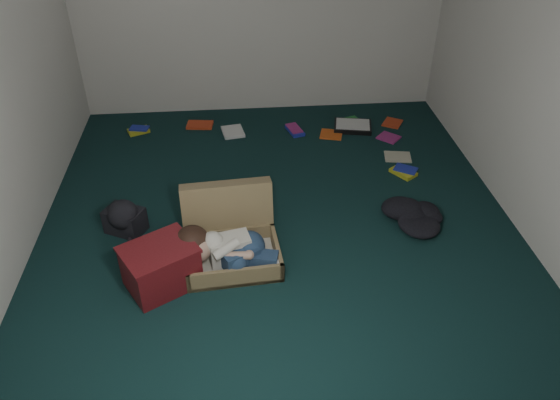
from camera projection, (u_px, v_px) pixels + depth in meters
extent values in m
plane|color=black|center=(278.00, 223.00, 4.66)|extent=(4.50, 4.50, 0.00)
plane|color=white|center=(330.00, 314.00, 2.08)|extent=(4.50, 0.00, 4.50)
plane|color=white|center=(545.00, 70.00, 4.06)|extent=(0.00, 4.50, 4.50)
cube|color=olive|center=(233.00, 257.00, 4.19)|extent=(0.76, 0.57, 0.16)
cube|color=beige|center=(233.00, 261.00, 4.21)|extent=(0.69, 0.50, 0.02)
cube|color=olive|center=(228.00, 213.00, 4.36)|extent=(0.73, 0.27, 0.53)
cube|color=silver|center=(230.00, 249.00, 4.12)|extent=(0.34, 0.24, 0.23)
sphere|color=tan|center=(198.00, 249.00, 4.02)|extent=(0.20, 0.20, 0.20)
ellipsoid|color=black|center=(192.00, 241.00, 4.04)|extent=(0.26, 0.27, 0.22)
ellipsoid|color=navy|center=(250.00, 246.00, 4.15)|extent=(0.24, 0.27, 0.22)
cube|color=navy|center=(241.00, 258.00, 4.05)|extent=(0.30, 0.24, 0.14)
cube|color=navy|center=(261.00, 260.00, 4.08)|extent=(0.27, 0.18, 0.11)
sphere|color=white|center=(274.00, 257.00, 4.13)|extent=(0.11, 0.11, 0.11)
sphere|color=white|center=(275.00, 265.00, 4.07)|extent=(0.10, 0.10, 0.10)
cylinder|color=tan|center=(238.00, 256.00, 3.99)|extent=(0.19, 0.08, 0.07)
cube|color=#5C1217|center=(161.00, 268.00, 3.97)|extent=(0.61, 0.57, 0.32)
cube|color=#5C1217|center=(158.00, 250.00, 3.87)|extent=(0.64, 0.60, 0.02)
cube|color=black|center=(353.00, 126.00, 6.05)|extent=(0.46, 0.38, 0.05)
cube|color=white|center=(353.00, 124.00, 6.03)|extent=(0.41, 0.33, 0.01)
cube|color=gold|center=(139.00, 132.00, 5.98)|extent=(0.22, 0.17, 0.02)
cube|color=red|center=(200.00, 125.00, 6.10)|extent=(0.28, 0.27, 0.02)
cube|color=white|center=(233.00, 132.00, 5.97)|extent=(0.22, 0.26, 0.02)
cube|color=#1E2CA6|center=(295.00, 131.00, 5.99)|extent=(0.24, 0.27, 0.02)
cube|color=#E65A1B|center=(331.00, 134.00, 5.93)|extent=(0.28, 0.26, 0.02)
cube|color=#248534|center=(352.00, 123.00, 6.15)|extent=(0.24, 0.19, 0.02)
cube|color=#A52977|center=(389.00, 137.00, 5.87)|extent=(0.28, 0.27, 0.02)
cube|color=beige|center=(398.00, 156.00, 5.55)|extent=(0.21, 0.25, 0.02)
cube|color=gold|center=(403.00, 173.00, 5.29)|extent=(0.25, 0.27, 0.02)
cube|color=red|center=(392.00, 123.00, 6.15)|extent=(0.27, 0.25, 0.02)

